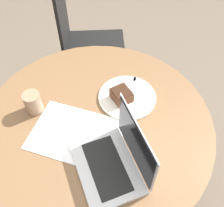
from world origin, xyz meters
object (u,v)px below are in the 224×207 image
Objects in this scene: laptop at (114,161)px; plate at (127,97)px; coffee_glass at (33,103)px; chair at (85,44)px.

plate is at bearing -31.59° from laptop.
laptop reaches higher than coffee_glass.
coffee_glass is (0.42, 0.05, 0.04)m from plate.
chair is 0.77m from plate.
coffee_glass is (0.20, 0.74, 0.28)m from chair.
chair is at bearing -10.23° from laptop.
coffee_glass is at bearing 31.12° from laptop.
plate is 0.42m from coffee_glass.
coffee_glass is at bearing 6.17° from plate.
plate is 0.76× the size of laptop.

